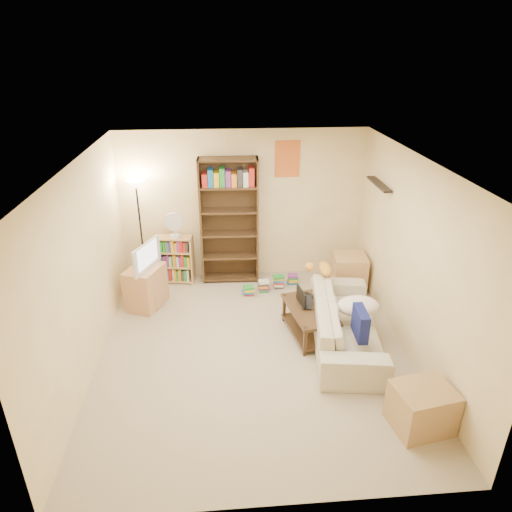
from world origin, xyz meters
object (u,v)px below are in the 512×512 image
tv_stand (146,287)px  tall_bookshelf (229,219)px  floor_lamp (138,203)px  side_table (349,272)px  mug (324,313)px  television (142,256)px  laptop (310,303)px  tabby_cat (322,268)px  sofa (346,322)px  coffee_table (310,317)px  end_cabinet (422,408)px  desk_fan (174,224)px  short_bookshelf (174,259)px

tv_stand → tall_bookshelf: tall_bookshelf is taller
floor_lamp → side_table: floor_lamp is taller
mug → floor_lamp: floor_lamp is taller
tv_stand → television: size_ratio=0.93×
laptop → tv_stand: bearing=79.3°
laptop → tall_bookshelf: tall_bookshelf is taller
mug → floor_lamp: size_ratio=0.06×
floor_lamp → tabby_cat: bearing=-20.7°
sofa → television: (-2.79, 1.17, 0.54)m
coffee_table → television: (-2.34, 0.98, 0.57)m
coffee_table → floor_lamp: floor_lamp is taller
tabby_cat → television: size_ratio=0.70×
coffee_table → floor_lamp: size_ratio=0.58×
tv_stand → end_cabinet: tv_stand is taller
tabby_cat → desk_fan: 2.48m
sofa → mug: (-0.31, -0.01, 0.17)m
coffee_table → side_table: side_table is taller
tall_bookshelf → tabby_cat: bearing=-38.0°
laptop → mug: mug is taller
coffee_table → sofa: bearing=-33.3°
short_bookshelf → end_cabinet: size_ratio=1.40×
mug → tv_stand: size_ratio=0.17×
mug → side_table: (0.75, 1.46, -0.17)m
tabby_cat → floor_lamp: (-2.74, 1.04, 0.74)m
desk_fan → end_cabinet: 4.51m
laptop → tv_stand: size_ratio=0.62×
tall_bookshelf → floor_lamp: tall_bookshelf is taller
tv_stand → end_cabinet: bearing=-17.8°
floor_lamp → end_cabinet: floor_lamp is taller
tv_stand → mug: bearing=-2.6°
sofa → floor_lamp: 3.64m
short_bookshelf → tall_bookshelf: bearing=7.0°
sofa → tv_stand: (-2.79, 1.17, 0.02)m
desk_fan → television: bearing=-119.7°
coffee_table → television: size_ratio=1.51×
mug → television: 2.77m
tv_stand → floor_lamp: floor_lamp is taller
short_bookshelf → side_table: 2.90m
tabby_cat → laptop: (-0.27, -0.53, -0.25)m
mug → short_bookshelf: (-2.12, 1.94, -0.06)m
television → side_table: size_ratio=1.17×
desk_fan → tv_stand: bearing=-119.7°
short_bookshelf → end_cabinet: (2.83, -3.50, -0.17)m
tall_bookshelf → sofa: bearing=-50.8°
end_cabinet → laptop: bearing=113.9°
side_table → tv_stand: bearing=-175.0°
tv_stand → desk_fan: (0.42, 0.73, 0.73)m
coffee_table → tall_bookshelf: bearing=110.2°
tall_bookshelf → end_cabinet: bearing=-60.0°
end_cabinet → television: bearing=139.5°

